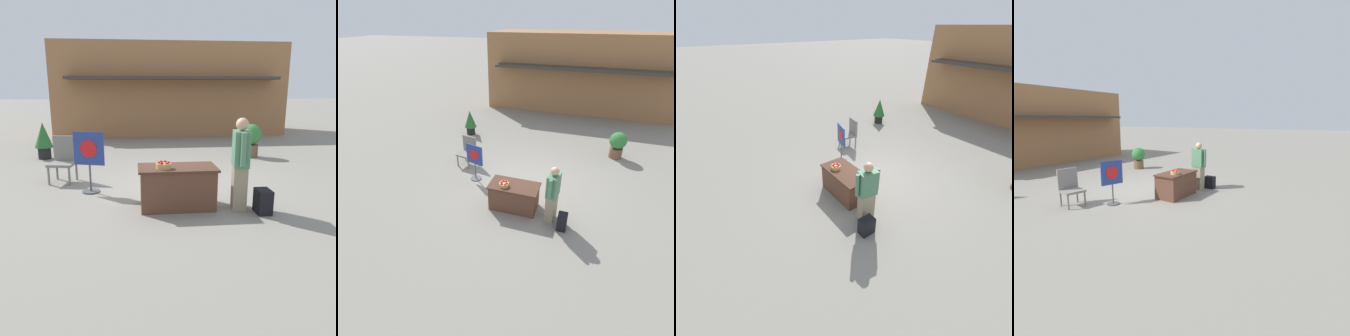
% 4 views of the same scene
% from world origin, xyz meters
% --- Properties ---
extents(ground_plane, '(120.00, 120.00, 0.00)m').
position_xyz_m(ground_plane, '(0.00, 0.00, 0.00)').
color(ground_plane, gray).
extents(display_table, '(1.39, 0.74, 0.75)m').
position_xyz_m(display_table, '(0.02, -1.24, 0.38)').
color(display_table, brown).
rests_on(display_table, ground_plane).
extents(apple_basket, '(0.27, 0.27, 0.13)m').
position_xyz_m(apple_basket, '(-0.24, -1.37, 0.82)').
color(apple_basket, tan).
rests_on(apple_basket, display_table).
extents(person_visitor, '(0.32, 0.60, 1.62)m').
position_xyz_m(person_visitor, '(1.10, -1.42, 0.82)').
color(person_visitor, gray).
rests_on(person_visitor, ground_plane).
extents(backpack, '(0.24, 0.34, 0.42)m').
position_xyz_m(backpack, '(1.45, -1.68, 0.21)').
color(backpack, black).
rests_on(backpack, ground_plane).
extents(poster_board, '(0.62, 0.36, 1.25)m').
position_xyz_m(poster_board, '(-1.65, -0.20, 0.70)').
color(poster_board, '#4C4C51').
rests_on(poster_board, ground_plane).
extents(patio_chair, '(0.63, 0.63, 1.04)m').
position_xyz_m(patio_chair, '(-2.36, 0.73, 0.56)').
color(patio_chair, gray).
rests_on(patio_chair, ground_plane).
extents(potted_plant_far_left, '(0.54, 0.54, 1.11)m').
position_xyz_m(potted_plant_far_left, '(-3.47, 3.31, 0.62)').
color(potted_plant_far_left, black).
rests_on(potted_plant_far_left, ground_plane).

